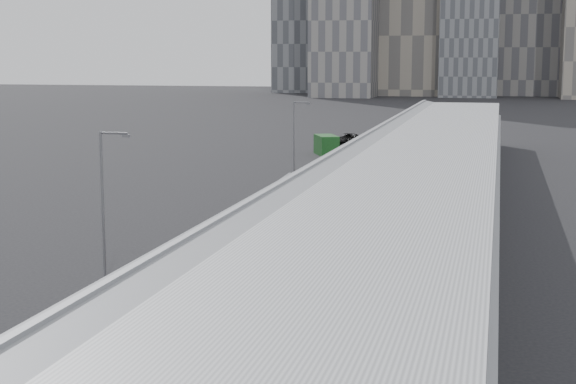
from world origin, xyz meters
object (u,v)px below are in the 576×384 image
(bus_1, at_px, (89,359))
(street_lamp_far, at_px, (295,134))
(bus_4, at_px, (290,205))
(suv, at_px, (348,139))
(street_lamp_near, at_px, (105,198))
(bus_5, at_px, (323,185))
(bus_2, at_px, (188,289))
(shipping_container, at_px, (326,145))
(bus_6, at_px, (346,166))
(bus_3, at_px, (257,236))

(bus_1, relative_size, street_lamp_far, 1.34)
(bus_4, height_order, suv, bus_4)
(street_lamp_near, height_order, street_lamp_far, street_lamp_near)
(bus_4, distance_m, bus_5, 13.59)
(bus_4, xyz_separation_m, street_lamp_near, (-6.53, -22.51, 3.92))
(bus_1, height_order, bus_5, bus_1)
(bus_2, xyz_separation_m, suv, (-7.55, 97.21, -0.59))
(street_lamp_near, bearing_deg, bus_2, -35.43)
(bus_1, distance_m, street_lamp_far, 67.51)
(bus_1, xyz_separation_m, shipping_container, (-7.77, 93.03, -0.06))
(bus_2, bearing_deg, street_lamp_far, 98.20)
(bus_2, distance_m, bus_6, 56.47)
(street_lamp_near, distance_m, street_lamp_far, 50.10)
(bus_1, height_order, street_lamp_near, street_lamp_near)
(street_lamp_far, xyz_separation_m, shipping_container, (-1.34, 25.92, -3.80))
(bus_6, xyz_separation_m, suv, (-6.78, 40.74, -0.66))
(bus_1, height_order, suv, bus_1)
(bus_2, bearing_deg, bus_6, 92.14)
(bus_2, bearing_deg, street_lamp_near, 145.93)
(bus_3, xyz_separation_m, shipping_container, (-8.03, 66.97, -0.21))
(bus_5, xyz_separation_m, shipping_container, (-7.38, 39.91, -0.04))
(bus_4, relative_size, shipping_container, 2.44)
(street_lamp_far, relative_size, shipping_container, 1.67)
(bus_5, relative_size, street_lamp_far, 1.32)
(street_lamp_far, relative_size, suv, 1.42)
(shipping_container, distance_m, suv, 16.03)
(bus_1, xyz_separation_m, street_lamp_near, (-7.08, 17.01, 4.05))
(bus_1, relative_size, bus_4, 0.91)
(bus_5, height_order, shipping_container, bus_5)
(bus_4, relative_size, street_lamp_near, 1.37)
(bus_3, bearing_deg, bus_2, -89.53)
(street_lamp_near, bearing_deg, suv, 90.17)
(bus_3, relative_size, bus_6, 1.05)
(bus_4, xyz_separation_m, bus_5, (0.16, 13.59, -0.15))
(bus_3, height_order, shipping_container, bus_3)
(street_lamp_far, bearing_deg, bus_5, -66.64)
(bus_4, height_order, bus_5, bus_4)
(suv, bearing_deg, bus_4, -68.41)
(bus_6, height_order, shipping_container, bus_6)
(suv, bearing_deg, street_lamp_near, -73.83)
(bus_3, distance_m, bus_4, 13.49)
(street_lamp_near, bearing_deg, bus_5, 79.50)
(bus_1, xyz_separation_m, street_lamp_far, (-6.43, 67.10, 3.74))
(bus_3, bearing_deg, bus_6, 91.87)
(bus_6, xyz_separation_m, street_lamp_far, (-5.86, -1.20, 3.68))
(suv, bearing_deg, bus_6, -64.55)
(bus_4, xyz_separation_m, bus_6, (-0.02, 28.78, -0.08))
(bus_2, bearing_deg, suv, 95.80)
(bus_5, distance_m, suv, 56.36)
(shipping_container, bearing_deg, suv, 64.22)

